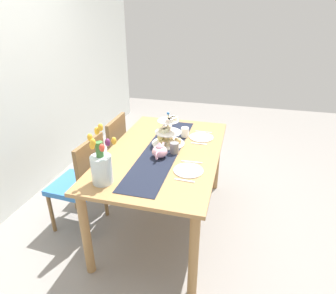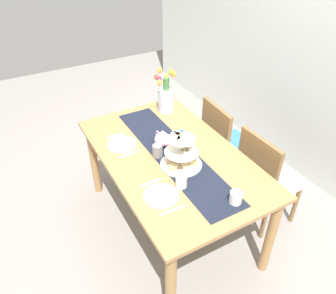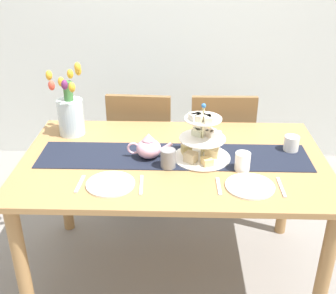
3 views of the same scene
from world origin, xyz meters
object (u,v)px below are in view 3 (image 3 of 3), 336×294
(dinner_plate_left, at_px, (111,184))
(mug_white_text, at_px, (243,162))
(tulip_vase, at_px, (70,112))
(dining_table, at_px, (173,176))
(cream_jug, at_px, (291,144))
(tiered_cake_stand, at_px, (202,141))
(fork_right, at_px, (219,186))
(chair_right, at_px, (220,146))
(knife_left, at_px, (141,185))
(knife_right, at_px, (281,187))
(mug_grey, at_px, (168,158))
(dinner_plate_right, at_px, (250,186))
(chair_left, at_px, (142,145))
(teapot, at_px, (149,148))
(fork_left, at_px, (80,184))

(dinner_plate_left, bearing_deg, mug_white_text, 14.14)
(dinner_plate_left, bearing_deg, tulip_vase, 118.81)
(dining_table, relative_size, cream_jug, 18.81)
(tulip_vase, height_order, dinner_plate_left, tulip_vase)
(tiered_cake_stand, distance_m, fork_right, 0.30)
(chair_right, distance_m, cream_jug, 0.75)
(dining_table, bearing_deg, knife_left, -117.92)
(cream_jug, bearing_deg, knife_left, -154.04)
(dining_table, xyz_separation_m, knife_right, (0.51, -0.28, 0.11))
(cream_jug, xyz_separation_m, mug_grey, (-0.66, -0.20, 0.01))
(cream_jug, xyz_separation_m, dinner_plate_right, (-0.27, -0.38, -0.04))
(knife_right, xyz_separation_m, mug_grey, (-0.53, 0.18, 0.05))
(chair_left, height_order, mug_grey, chair_left)
(chair_left, bearing_deg, mug_grey, -75.62)
(dinner_plate_right, height_order, knife_right, dinner_plate_right)
(tiered_cake_stand, relative_size, dinner_plate_right, 1.32)
(teapot, height_order, knife_right, teapot)
(fork_left, distance_m, knife_right, 0.94)
(dining_table, bearing_deg, dinner_plate_left, -136.54)
(chair_right, relative_size, knife_right, 5.35)
(teapot, height_order, tulip_vase, tulip_vase)
(cream_jug, bearing_deg, tulip_vase, 171.54)
(fork_left, height_order, mug_grey, mug_grey)
(cream_jug, relative_size, dinner_plate_right, 0.37)
(fork_left, relative_size, dinner_plate_right, 0.65)
(dining_table, bearing_deg, teapot, 180.00)
(dinner_plate_right, height_order, mug_grey, mug_grey)
(dining_table, xyz_separation_m, mug_grey, (-0.03, -0.10, 0.16))
(teapot, xyz_separation_m, fork_left, (-0.31, -0.28, -0.06))
(chair_left, height_order, knife_right, chair_left)
(cream_jug, distance_m, dinner_plate_left, 1.00)
(mug_white_text, bearing_deg, cream_jug, 37.12)
(dining_table, distance_m, fork_right, 0.37)
(mug_white_text, bearing_deg, fork_right, -128.54)
(chair_left, xyz_separation_m, mug_grey, (0.21, -0.81, 0.33))
(fork_right, bearing_deg, dinner_plate_left, 180.00)
(teapot, relative_size, fork_right, 1.59)
(dinner_plate_right, bearing_deg, dinner_plate_left, 180.00)
(knife_left, distance_m, dinner_plate_right, 0.51)
(mug_grey, bearing_deg, fork_right, -35.98)
(tiered_cake_stand, relative_size, dinner_plate_left, 1.32)
(dining_table, distance_m, chair_right, 0.79)
(dining_table, distance_m, dinner_plate_left, 0.42)
(mug_white_text, bearing_deg, dining_table, 161.34)
(knife_left, height_order, mug_grey, mug_grey)
(chair_right, xyz_separation_m, dinner_plate_right, (0.05, -0.98, 0.28))
(dining_table, relative_size, fork_left, 10.66)
(dining_table, xyz_separation_m, dinner_plate_right, (0.36, -0.28, 0.11))
(chair_right, height_order, tiered_cake_stand, tiered_cake_stand)
(fork_right, bearing_deg, mug_white_text, 51.46)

